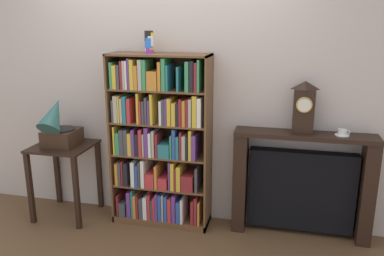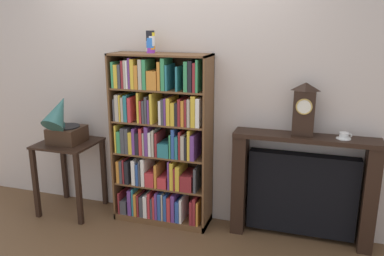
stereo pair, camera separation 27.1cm
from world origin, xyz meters
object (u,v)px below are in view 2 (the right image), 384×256
object	(u,v)px
side_table_left	(69,159)
mantel_clock	(304,109)
teacup_with_saucer	(344,136)
fireplace_mantel	(302,188)
gramophone	(63,123)
cup_stack	(151,42)
bookshelf	(160,145)

from	to	relation	value
side_table_left	mantel_clock	xyz separation A→B (m)	(2.27, 0.14, 0.65)
mantel_clock	teacup_with_saucer	bearing A→B (deg)	0.35
mantel_clock	fireplace_mantel	bearing A→B (deg)	37.29
gramophone	teacup_with_saucer	size ratio (longest dim) A/B	4.20
gramophone	cup_stack	bearing A→B (deg)	11.90
bookshelf	teacup_with_saucer	world-z (taller)	bookshelf
side_table_left	fireplace_mantel	size ratio (longest dim) A/B	0.61
bookshelf	mantel_clock	size ratio (longest dim) A/B	3.59
bookshelf	side_table_left	size ratio (longest dim) A/B	2.20
bookshelf	gramophone	bearing A→B (deg)	-171.17
bookshelf	side_table_left	bearing A→B (deg)	-174.35
side_table_left	mantel_clock	size ratio (longest dim) A/B	1.63
gramophone	teacup_with_saucer	bearing A→B (deg)	4.40
side_table_left	mantel_clock	bearing A→B (deg)	3.62
bookshelf	fireplace_mantel	size ratio (longest dim) A/B	1.34
gramophone	fireplace_mantel	bearing A→B (deg)	5.51
side_table_left	fireplace_mantel	bearing A→B (deg)	4.16
cup_stack	side_table_left	bearing A→B (deg)	-171.53
fireplace_mantel	side_table_left	bearing A→B (deg)	-175.84
cup_stack	side_table_left	xyz separation A→B (m)	(-0.88, -0.13, -1.18)
cup_stack	gramophone	world-z (taller)	cup_stack
mantel_clock	bookshelf	bearing A→B (deg)	-177.89
bookshelf	teacup_with_saucer	xyz separation A→B (m)	(1.64, 0.05, 0.22)
bookshelf	side_table_left	distance (m)	0.99
gramophone	fireplace_mantel	size ratio (longest dim) A/B	0.43
cup_stack	side_table_left	size ratio (longest dim) A/B	0.27
bookshelf	mantel_clock	bearing A→B (deg)	2.11
fireplace_mantel	mantel_clock	distance (m)	0.73
bookshelf	cup_stack	bearing A→B (deg)	156.88
gramophone	fireplace_mantel	distance (m)	2.36
gramophone	mantel_clock	distance (m)	2.29
bookshelf	mantel_clock	distance (m)	1.37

